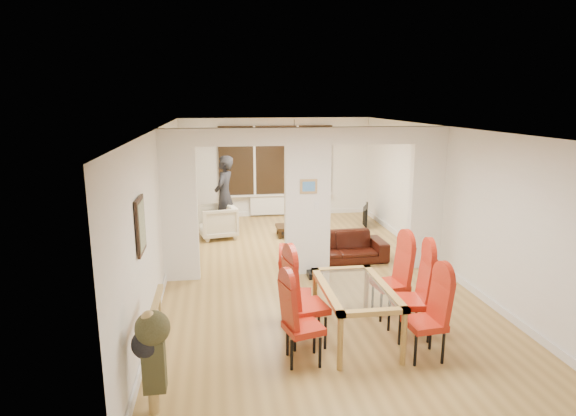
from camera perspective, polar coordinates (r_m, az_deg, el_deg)
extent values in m
cube|color=#A07D40|center=(8.79, 2.24, -7.62)|extent=(5.00, 9.00, 0.01)
cube|color=white|center=(8.43, 2.32, 0.69)|extent=(5.00, 0.18, 2.60)
cube|color=black|center=(12.73, -1.43, 5.68)|extent=(3.00, 0.08, 1.80)
cube|color=white|center=(12.89, -1.38, 0.36)|extent=(1.40, 0.08, 0.50)
sphere|color=orange|center=(11.58, 0.75, 8.22)|extent=(0.36, 0.36, 0.36)
cube|color=gray|center=(5.95, -17.07, -2.00)|extent=(0.04, 0.52, 0.67)
cube|color=#4C8CD8|center=(8.28, 2.46, 2.58)|extent=(0.30, 0.03, 0.25)
imported|color=black|center=(9.36, 5.84, -4.64)|extent=(1.90, 0.79, 0.55)
imported|color=beige|center=(10.97, -8.38, -1.60)|extent=(0.93, 0.95, 0.74)
imported|color=black|center=(11.07, -7.54, 1.45)|extent=(0.78, 0.65, 1.83)
imported|color=black|center=(12.07, 8.87, -0.87)|extent=(0.87, 0.39, 0.51)
cylinder|color=#143F19|center=(11.05, 0.09, -1.21)|extent=(0.08, 0.08, 0.30)
imported|color=black|center=(11.06, 0.93, -1.87)|extent=(0.21, 0.21, 0.05)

